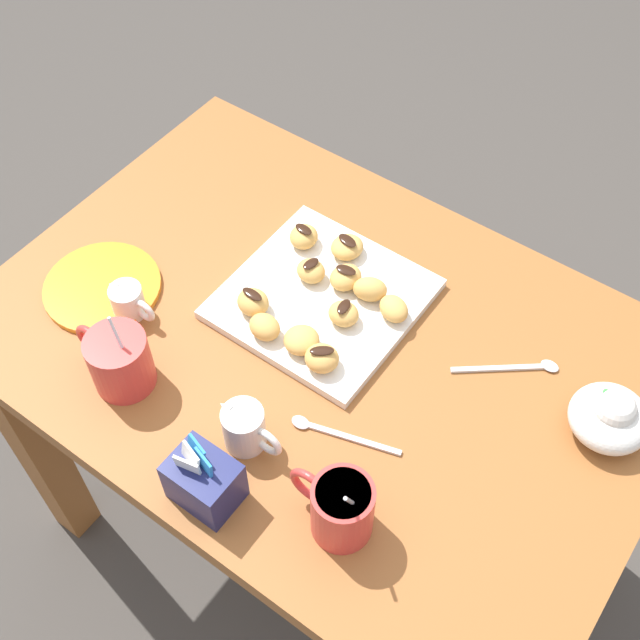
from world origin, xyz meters
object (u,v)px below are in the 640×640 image
at_px(ice_cream_bowl, 610,416).
at_px(beignet_6, 347,247).
at_px(beignet_5, 344,314).
at_px(beignet_10, 265,327).
at_px(beignet_1, 304,237).
at_px(coffee_mug_red_right, 119,359).
at_px(sugar_caddy, 204,481).
at_px(dining_table, 322,389).
at_px(chocolate_sauce_pitcher, 128,300).
at_px(beignet_0, 346,277).
at_px(coffee_mug_red_left, 341,507).
at_px(beignet_3, 253,302).
at_px(pastry_plate_square, 322,299).
at_px(beignet_8, 311,271).
at_px(cream_pitcher_white, 245,427).
at_px(beignet_2, 394,309).
at_px(beignet_9, 301,340).
at_px(beignet_4, 370,289).
at_px(beignet_7, 322,358).
at_px(saucer_orange_left, 102,287).

distance_m(ice_cream_bowl, beignet_6, 0.48).
xyz_separation_m(beignet_5, beignet_6, (0.07, -0.12, -0.00)).
bearing_deg(ice_cream_bowl, beignet_10, 17.92).
bearing_deg(beignet_1, beignet_5, 147.23).
height_order(coffee_mug_red_right, sugar_caddy, coffee_mug_red_right).
bearing_deg(dining_table, beignet_6, -67.86).
relative_size(chocolate_sauce_pitcher, beignet_0, 1.71).
xyz_separation_m(coffee_mug_red_left, beignet_3, (0.31, -0.21, -0.02)).
bearing_deg(pastry_plate_square, beignet_0, -112.02).
bearing_deg(beignet_10, sugar_caddy, 110.96).
relative_size(sugar_caddy, beignet_5, 2.18).
bearing_deg(beignet_8, ice_cream_bowl, -176.98).
relative_size(cream_pitcher_white, beignet_5, 2.15).
height_order(ice_cream_bowl, beignet_10, ice_cream_bowl).
height_order(chocolate_sauce_pitcher, beignet_5, chocolate_sauce_pitcher).
bearing_deg(beignet_2, beignet_9, 58.80).
xyz_separation_m(beignet_1, beignet_5, (-0.14, 0.09, -0.00)).
distance_m(ice_cream_bowl, beignet_8, 0.50).
relative_size(coffee_mug_red_right, beignet_8, 3.04).
bearing_deg(dining_table, beignet_10, 33.91).
height_order(coffee_mug_red_right, beignet_0, coffee_mug_red_right).
bearing_deg(beignet_2, beignet_6, -25.78).
relative_size(dining_table, pastry_plate_square, 3.63).
bearing_deg(chocolate_sauce_pitcher, beignet_4, -141.35).
height_order(coffee_mug_red_right, beignet_3, coffee_mug_red_right).
height_order(sugar_caddy, beignet_4, sugar_caddy).
relative_size(coffee_mug_red_left, chocolate_sauce_pitcher, 1.65).
xyz_separation_m(chocolate_sauce_pitcher, beignet_3, (-0.16, -0.11, 0.00)).
xyz_separation_m(ice_cream_bowl, beignet_6, (0.48, -0.05, -0.01)).
relative_size(pastry_plate_square, ice_cream_bowl, 2.52).
distance_m(beignet_7, beignet_9, 0.05).
relative_size(pastry_plate_square, beignet_4, 5.36).
bearing_deg(cream_pitcher_white, beignet_5, -88.76).
distance_m(dining_table, beignet_3, 0.21).
xyz_separation_m(cream_pitcher_white, beignet_5, (0.01, -0.25, -0.01)).
distance_m(beignet_3, beignet_9, 0.10).
xyz_separation_m(beignet_0, beignet_2, (-0.10, 0.01, -0.00)).
xyz_separation_m(dining_table, beignet_0, (0.03, -0.10, 0.17)).
relative_size(dining_table, beignet_9, 19.24).
relative_size(coffee_mug_red_right, saucer_orange_left, 0.79).
xyz_separation_m(pastry_plate_square, beignet_3, (0.07, 0.09, 0.03)).
height_order(saucer_orange_left, beignet_3, beignet_3).
relative_size(saucer_orange_left, beignet_9, 3.49).
distance_m(coffee_mug_red_right, sugar_caddy, 0.23).
bearing_deg(beignet_5, beignet_10, 48.01).
bearing_deg(pastry_plate_square, chocolate_sauce_pitcher, 39.84).
bearing_deg(saucer_orange_left, beignet_5, -155.15).
bearing_deg(sugar_caddy, cream_pitcher_white, -85.08).
bearing_deg(beignet_9, dining_table, -110.65).
bearing_deg(chocolate_sauce_pitcher, saucer_orange_left, -6.04).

